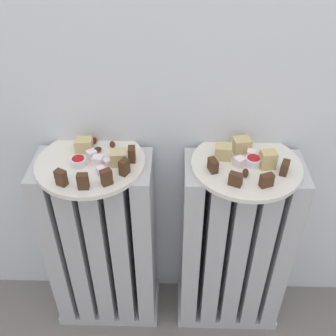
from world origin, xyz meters
TOP-DOWN VIEW (x-y plane):
  - radiator_left at (-0.20, 0.28)m, footprint 0.33×0.17m
  - radiator_right at (0.20, 0.28)m, footprint 0.33×0.17m
  - plate_left at (-0.20, 0.28)m, footprint 0.28×0.28m
  - plate_right at (0.20, 0.28)m, footprint 0.28×0.28m
  - dark_cake_slice_left_0 at (-0.25, 0.18)m, footprint 0.03×0.03m
  - dark_cake_slice_left_1 at (-0.20, 0.17)m, footprint 0.03×0.02m
  - dark_cake_slice_left_2 at (-0.14, 0.19)m, footprint 0.03×0.03m
  - dark_cake_slice_left_3 at (-0.11, 0.23)m, footprint 0.03×0.03m
  - dark_cake_slice_left_4 at (-0.09, 0.28)m, footprint 0.02×0.03m
  - marble_cake_slice_left_0 at (-0.22, 0.32)m, footprint 0.04×0.04m
  - marble_cake_slice_left_1 at (-0.13, 0.27)m, footprint 0.04×0.04m
  - turkish_delight_left_0 at (-0.18, 0.26)m, footprint 0.03×0.03m
  - turkish_delight_left_1 at (-0.15, 0.26)m, footprint 0.03×0.03m
  - turkish_delight_left_2 at (-0.20, 0.29)m, footprint 0.03×0.03m
  - turkish_delight_left_3 at (-0.17, 0.23)m, footprint 0.03×0.03m
  - medjool_date_left_0 at (-0.15, 0.35)m, footprint 0.02×0.03m
  - medjool_date_left_1 at (-0.19, 0.32)m, footprint 0.03×0.03m
  - medjool_date_left_2 at (-0.21, 0.36)m, footprint 0.02×0.03m
  - jam_bowl_left at (-0.23, 0.26)m, footprint 0.04×0.04m
  - dark_cake_slice_right_0 at (0.11, 0.25)m, footprint 0.03×0.04m
  - dark_cake_slice_right_1 at (0.16, 0.19)m, footprint 0.04×0.03m
  - dark_cake_slice_right_2 at (0.24, 0.19)m, footprint 0.04×0.03m
  - dark_cake_slice_right_3 at (0.29, 0.24)m, footprint 0.03×0.04m
  - marble_cake_slice_right_0 at (0.14, 0.30)m, footprint 0.04×0.04m
  - marble_cake_slice_right_1 at (0.19, 0.33)m, footprint 0.05×0.05m
  - marble_cake_slice_right_2 at (0.25, 0.27)m, footprint 0.04×0.04m
  - turkish_delight_right_0 at (0.18, 0.27)m, footprint 0.03×0.03m
  - turkish_delight_right_1 at (0.22, 0.31)m, footprint 0.03×0.03m
  - medjool_date_right_0 at (0.19, 0.23)m, footprint 0.02×0.03m
  - medjool_date_right_1 at (0.25, 0.31)m, footprint 0.02×0.03m
  - jam_bowl_right at (0.22, 0.27)m, footprint 0.04×0.04m
  - fork at (-0.16, 0.27)m, footprint 0.03×0.09m

SIDE VIEW (x-z plane):
  - radiator_left at x=-0.20m, z-range 0.00..0.62m
  - radiator_right at x=0.20m, z-range 0.00..0.62m
  - plate_left at x=-0.20m, z-range 0.63..0.64m
  - plate_right at x=0.20m, z-range 0.63..0.64m
  - fork at x=-0.16m, z-range 0.64..0.64m
  - medjool_date_left_0 at x=-0.15m, z-range 0.64..0.66m
  - medjool_date_right_1 at x=0.25m, z-range 0.64..0.66m
  - medjool_date_left_2 at x=-0.21m, z-range 0.64..0.66m
  - medjool_date_left_1 at x=-0.19m, z-range 0.64..0.66m
  - medjool_date_right_0 at x=0.19m, z-range 0.64..0.66m
  - turkish_delight_left_1 at x=-0.15m, z-range 0.64..0.66m
  - turkish_delight_left_3 at x=-0.17m, z-range 0.64..0.66m
  - turkish_delight_right_1 at x=0.22m, z-range 0.64..0.66m
  - turkish_delight_left_2 at x=-0.20m, z-range 0.64..0.66m
  - turkish_delight_right_0 at x=0.18m, z-range 0.64..0.67m
  - jam_bowl_left at x=-0.23m, z-range 0.64..0.66m
  - jam_bowl_right at x=0.22m, z-range 0.64..0.66m
  - turkish_delight_left_0 at x=-0.18m, z-range 0.64..0.67m
  - dark_cake_slice_right_0 at x=0.11m, z-range 0.64..0.67m
  - dark_cake_slice_right_1 at x=0.16m, z-range 0.64..0.67m
  - dark_cake_slice_right_2 at x=0.24m, z-range 0.64..0.67m
  - dark_cake_slice_right_3 at x=0.29m, z-range 0.64..0.67m
  - marble_cake_slice_left_0 at x=-0.22m, z-range 0.64..0.68m
  - marble_cake_slice_right_0 at x=0.14m, z-range 0.64..0.68m
  - marble_cake_slice_right_1 at x=0.19m, z-range 0.64..0.68m
  - marble_cake_slice_left_1 at x=-0.13m, z-range 0.64..0.68m
  - dark_cake_slice_left_0 at x=-0.25m, z-range 0.64..0.68m
  - dark_cake_slice_left_1 at x=-0.20m, z-range 0.64..0.68m
  - dark_cake_slice_left_2 at x=-0.14m, z-range 0.64..0.68m
  - dark_cake_slice_left_3 at x=-0.11m, z-range 0.64..0.68m
  - dark_cake_slice_left_4 at x=-0.09m, z-range 0.64..0.68m
  - marble_cake_slice_right_2 at x=0.25m, z-range 0.64..0.69m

